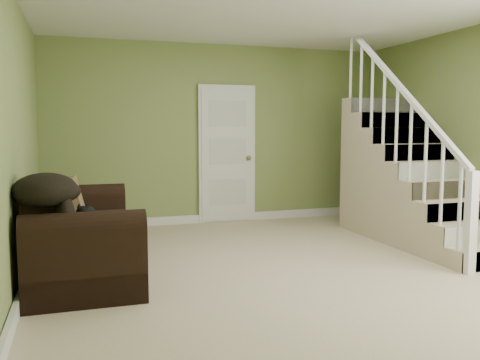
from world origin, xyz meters
TOP-DOWN VIEW (x-y plane):
  - floor at (0.00, 0.00)m, footprint 5.00×5.50m
  - wall_back at (0.00, 2.75)m, footprint 5.00×0.04m
  - wall_left at (-2.50, 0.00)m, footprint 0.04×5.50m
  - baseboard_back at (0.00, 2.72)m, footprint 5.00×0.04m
  - baseboard_left at (-2.47, 0.00)m, footprint 0.04×5.50m
  - door at (0.10, 2.71)m, footprint 0.86×0.12m
  - staircase at (1.99, 0.97)m, footprint 1.00×2.51m
  - sofa at (-2.02, 0.59)m, footprint 0.96×2.21m
  - side_table at (-2.26, 1.21)m, footprint 0.48×0.48m
  - cat at (-1.94, 0.46)m, footprint 0.25×0.52m
  - banana at (-1.76, 0.46)m, footprint 0.14×0.22m
  - throw_pillow at (-2.05, 1.21)m, footprint 0.24×0.44m
  - throw_blanket at (-2.26, -0.14)m, footprint 0.55×0.69m

SIDE VIEW (x-z plane):
  - floor at x=0.00m, z-range -0.01..0.01m
  - baseboard_back at x=0.00m, z-range 0.00..0.12m
  - baseboard_left at x=-2.47m, z-range 0.00..0.12m
  - side_table at x=-2.26m, z-range -0.10..0.66m
  - sofa at x=-2.02m, z-range -0.10..0.77m
  - banana at x=-1.76m, z-range 0.47..0.53m
  - cat at x=-1.94m, z-range 0.44..0.70m
  - staircase at x=1.99m, z-range -0.77..2.05m
  - throw_pillow at x=-2.05m, z-range 0.44..0.88m
  - throw_blanket at x=-2.26m, z-range 0.77..1.04m
  - door at x=0.10m, z-range 0.00..2.02m
  - wall_back at x=0.00m, z-range 0.00..2.60m
  - wall_left at x=-2.50m, z-range 0.00..2.60m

